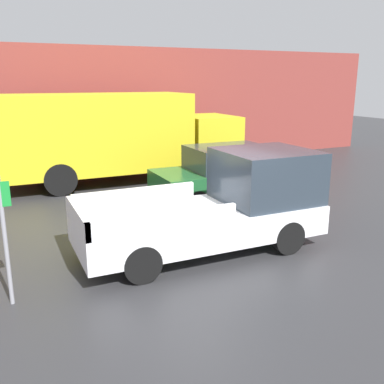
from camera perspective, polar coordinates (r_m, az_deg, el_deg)
ground_plane at (r=9.48m, az=2.30°, el=-7.59°), size 60.00×60.00×0.00m
building_wall at (r=18.45m, az=-12.34°, el=10.91°), size 28.00×0.15×4.95m
pickup_truck at (r=9.32m, az=4.25°, el=-1.73°), size 5.23×2.07×2.10m
car at (r=13.05m, az=4.43°, el=2.45°), size 4.25×1.96×1.67m
delivery_truck at (r=15.55m, az=-10.51°, el=7.55°), size 8.73×2.62×3.14m
parking_sign at (r=7.44m, az=-23.73°, el=-5.08°), size 0.30×0.07×2.18m
newspaper_box at (r=19.80m, az=0.88°, el=5.89°), size 0.45×0.40×1.12m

